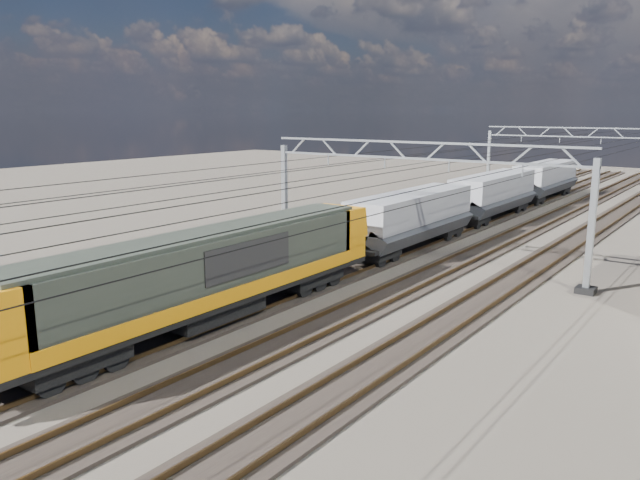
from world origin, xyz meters
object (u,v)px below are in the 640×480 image
Objects in this scene: locomotive at (209,271)px; trackside_cabinet at (31,303)px; hopper_wagon_mid at (493,192)px; catenary_gantry_mid at (415,198)px; catenary_gantry_far at (578,159)px; hopper_wagon_third at (545,177)px; hopper_wagon_lead at (412,216)px.

trackside_cabinet is at bearing -144.25° from locomotive.
locomotive is 7.56m from trackside_cabinet.
catenary_gantry_mid is at bearing -83.57° from hopper_wagon_mid.
catenary_gantry_far is 1.53× the size of hopper_wagon_third.
locomotive is at bearing -90.00° from hopper_wagon_lead.
catenary_gantry_mid is at bearing -86.42° from hopper_wagon_third.
catenary_gantry_mid is 1.53× the size of hopper_wagon_mid.
locomotive reaches higher than trackside_cabinet.
locomotive is (-2.00, -14.14, -1.58)m from catenary_gantry_mid.
hopper_wagon_third is at bearing 90.00° from hopper_wagon_mid.
catenary_gantry_far reaches higher than hopper_wagon_mid.
catenary_gantry_far is at bearing 87.72° from locomotive.
hopper_wagon_mid is at bearing 90.00° from locomotive.
hopper_wagon_mid reaches higher than trackside_cabinet.
hopper_wagon_third is 10.22× the size of trackside_cabinet.
hopper_wagon_third is (-0.00, 46.10, -0.09)m from locomotive.
trackside_cabinet is at bearing -113.50° from catenary_gantry_mid.
catenary_gantry_mid is 0.94× the size of locomotive.
locomotive is 16.59× the size of trackside_cabinet.
catenary_gantry_far is at bearing 86.47° from hopper_wagon_lead.
trackside_cabinet is (-6.04, -50.44, -1.26)m from hopper_wagon_third.
hopper_wagon_mid is at bearing 90.00° from hopper_wagon_lead.
catenary_gantry_mid is 1.00× the size of catenary_gantry_far.
hopper_wagon_lead is 22.89m from trackside_cabinet.
catenary_gantry_mid is at bearing 70.92° from trackside_cabinet.
locomotive is (-2.00, -50.14, -1.58)m from catenary_gantry_far.
hopper_wagon_lead is 10.22× the size of trackside_cabinet.
catenary_gantry_mid reaches higher than hopper_wagon_third.
hopper_wagon_mid is (-0.00, 31.90, -0.09)m from locomotive.
hopper_wagon_lead is at bearing 79.09° from trackside_cabinet.
trackside_cabinet is at bearing -105.32° from hopper_wagon_lead.
hopper_wagon_mid is (0.00, 14.20, 0.00)m from hopper_wagon_lead.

